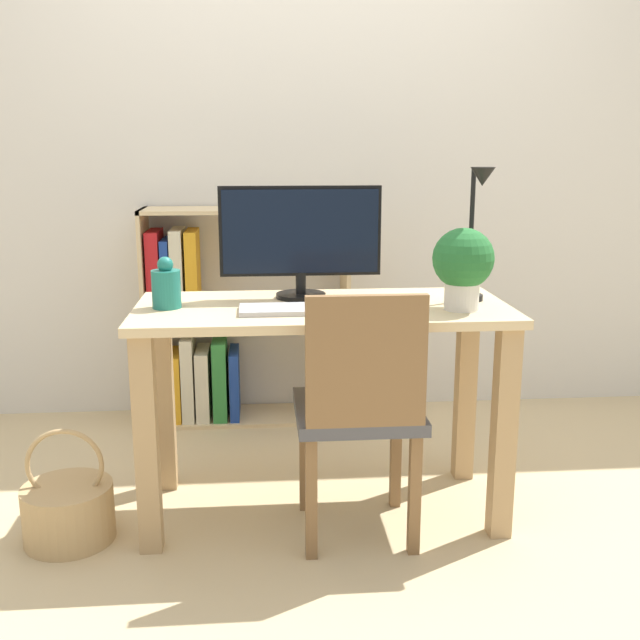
# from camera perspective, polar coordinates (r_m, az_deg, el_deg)

# --- Properties ---
(ground_plane) EXTENTS (10.00, 10.00, 0.00)m
(ground_plane) POSITION_cam_1_polar(r_m,az_deg,el_deg) (2.75, 0.18, -14.18)
(ground_plane) COLOR #CCB284
(wall_back) EXTENTS (8.00, 0.05, 2.60)m
(wall_back) POSITION_cam_1_polar(r_m,az_deg,el_deg) (3.56, -1.41, 13.73)
(wall_back) COLOR silver
(wall_back) RESTS_ON ground_plane
(desk) EXTENTS (1.25, 0.56, 0.74)m
(desk) POSITION_cam_1_polar(r_m,az_deg,el_deg) (2.54, 0.19, -2.47)
(desk) COLOR #D8BC8C
(desk) RESTS_ON ground_plane
(monitor) EXTENTS (0.56, 0.17, 0.39)m
(monitor) POSITION_cam_1_polar(r_m,az_deg,el_deg) (2.59, -1.50, 6.44)
(monitor) COLOR black
(monitor) RESTS_ON desk
(keyboard) EXTENTS (0.34, 0.15, 0.02)m
(keyboard) POSITION_cam_1_polar(r_m,az_deg,el_deg) (2.40, -2.07, 0.82)
(keyboard) COLOR #B2B2B7
(keyboard) RESTS_ON desk
(vase) EXTENTS (0.09, 0.09, 0.17)m
(vase) POSITION_cam_1_polar(r_m,az_deg,el_deg) (2.50, -11.64, 2.52)
(vase) COLOR #1E7266
(vase) RESTS_ON desk
(desk_lamp) EXTENTS (0.10, 0.19, 0.45)m
(desk_lamp) POSITION_cam_1_polar(r_m,az_deg,el_deg) (2.54, 11.83, 7.39)
(desk_lamp) COLOR black
(desk_lamp) RESTS_ON desk
(potted_plant) EXTENTS (0.20, 0.20, 0.27)m
(potted_plant) POSITION_cam_1_polar(r_m,az_deg,el_deg) (2.45, 10.85, 4.26)
(potted_plant) COLOR silver
(potted_plant) RESTS_ON desk
(chair) EXTENTS (0.40, 0.40, 0.84)m
(chair) POSITION_cam_1_polar(r_m,az_deg,el_deg) (2.38, 3.06, -6.57)
(chair) COLOR #4C4C51
(chair) RESTS_ON ground_plane
(bookshelf) EXTENTS (0.93, 0.28, 0.99)m
(bookshelf) POSITION_cam_1_polar(r_m,az_deg,el_deg) (3.49, -8.49, -0.83)
(bookshelf) COLOR #D8BC8C
(bookshelf) RESTS_ON ground_plane
(basket) EXTENTS (0.29, 0.29, 0.39)m
(basket) POSITION_cam_1_polar(r_m,az_deg,el_deg) (2.65, -18.63, -13.56)
(basket) COLOR tan
(basket) RESTS_ON ground_plane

